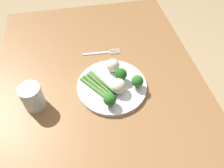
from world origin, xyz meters
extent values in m
cube|color=tan|center=(0.00, 0.00, -0.01)|extent=(6.00, 6.00, 0.02)
cube|color=olive|center=(0.00, 0.00, 0.72)|extent=(1.20, 0.81, 0.04)
cylinder|color=olive|center=(-0.54, -0.35, 0.35)|extent=(0.07, 0.07, 0.70)
cylinder|color=olive|center=(-0.54, 0.35, 0.35)|extent=(0.07, 0.07, 0.70)
cylinder|color=brown|center=(0.03, -0.45, 0.23)|extent=(0.04, 0.04, 0.45)
cylinder|color=white|center=(-0.01, 0.04, 0.75)|extent=(0.26, 0.26, 0.01)
cube|color=#47752D|center=(-0.02, 0.01, 0.76)|extent=(0.14, 0.09, 0.01)
cube|color=#47752D|center=(-0.02, 0.00, 0.76)|extent=(0.14, 0.09, 0.01)
cube|color=#47752D|center=(-0.01, -0.01, 0.76)|extent=(0.13, 0.10, 0.01)
cube|color=#47752D|center=(0.00, -0.02, 0.76)|extent=(0.13, 0.10, 0.01)
cylinder|color=#568E33|center=(0.07, 0.02, 0.76)|extent=(0.02, 0.02, 0.02)
sphere|color=#286B23|center=(0.07, 0.02, 0.79)|extent=(0.04, 0.04, 0.04)
cylinder|color=#568E33|center=(0.01, 0.13, 0.76)|extent=(0.02, 0.02, 0.02)
sphere|color=#286B23|center=(0.01, 0.13, 0.79)|extent=(0.04, 0.04, 0.04)
cylinder|color=#4C7F2B|center=(-0.03, 0.08, 0.76)|extent=(0.02, 0.02, 0.02)
sphere|color=#1E5B1C|center=(-0.03, 0.08, 0.79)|extent=(0.05, 0.05, 0.05)
sphere|color=silver|center=(-0.09, 0.06, 0.78)|extent=(0.05, 0.05, 0.05)
sphere|color=silver|center=(0.02, 0.06, 0.78)|extent=(0.06, 0.06, 0.06)
cube|color=silver|center=(-0.21, 0.01, 0.74)|extent=(0.02, 0.12, 0.00)
cube|color=silver|center=(-0.20, 0.09, 0.74)|extent=(0.01, 0.05, 0.00)
cube|color=silver|center=(-0.20, 0.09, 0.74)|extent=(0.01, 0.05, 0.00)
cube|color=silver|center=(-0.21, 0.09, 0.74)|extent=(0.01, 0.05, 0.00)
cube|color=silver|center=(-0.22, 0.09, 0.74)|extent=(0.01, 0.05, 0.00)
cylinder|color=silver|center=(0.02, -0.24, 0.79)|extent=(0.08, 0.08, 0.10)
camera|label=1|loc=(0.49, -0.06, 1.39)|focal=34.69mm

